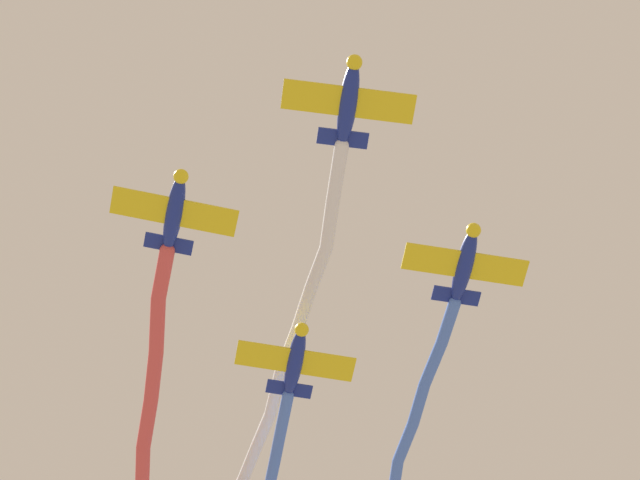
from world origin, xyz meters
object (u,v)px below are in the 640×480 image
airplane_lead (348,101)px  airplane_left_wing (465,264)px  airplane_right_wing (175,211)px  airplane_slot (295,360)px

airplane_lead → airplane_left_wing: bearing=137.9°
airplane_right_wing → airplane_left_wing: bearing=87.8°
airplane_left_wing → airplane_slot: (10.26, 4.39, 0.20)m
airplane_left_wing → airplane_right_wing: (5.87, 14.65, 0.70)m
airplane_left_wing → airplane_right_wing: 15.80m
airplane_lead → airplane_left_wing: 11.17m
airplane_lead → airplane_right_wing: 11.16m
airplane_right_wing → airplane_slot: size_ratio=1.00×
airplane_right_wing → airplane_lead: bearing=42.7°
airplane_slot → airplane_right_wing: bearing=-45.1°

